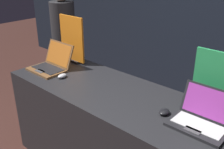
{
  "coord_description": "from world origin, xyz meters",
  "views": [
    {
      "loc": [
        1.32,
        -1.09,
        1.9
      ],
      "look_at": [
        0.01,
        0.37,
        1.04
      ],
      "focal_mm": 42.0,
      "sensor_mm": 36.0,
      "label": 1
    }
  ],
  "objects_px": {
    "laptop_back": "(202,118)",
    "mouse_back": "(164,112)",
    "laptop_front": "(51,64)",
    "promo_stand_front": "(72,41)",
    "promo_stand_back": "(219,85)",
    "person_bystander": "(65,47)",
    "mouse_front": "(62,76)"
  },
  "relations": [
    {
      "from": "laptop_front",
      "to": "mouse_back",
      "type": "distance_m",
      "value": 1.29
    },
    {
      "from": "person_bystander",
      "to": "mouse_front",
      "type": "bearing_deg",
      "value": -39.64
    },
    {
      "from": "mouse_front",
      "to": "promo_stand_back",
      "type": "distance_m",
      "value": 1.36
    },
    {
      "from": "laptop_front",
      "to": "mouse_front",
      "type": "height_order",
      "value": "laptop_front"
    },
    {
      "from": "laptop_front",
      "to": "promo_stand_back",
      "type": "bearing_deg",
      "value": 10.83
    },
    {
      "from": "mouse_front",
      "to": "laptop_back",
      "type": "xyz_separation_m",
      "value": [
        1.3,
        0.14,
        0.04
      ]
    },
    {
      "from": "laptop_back",
      "to": "promo_stand_back",
      "type": "distance_m",
      "value": 0.27
    },
    {
      "from": "laptop_front",
      "to": "laptop_back",
      "type": "distance_m",
      "value": 1.55
    },
    {
      "from": "mouse_front",
      "to": "person_bystander",
      "type": "height_order",
      "value": "person_bystander"
    },
    {
      "from": "promo_stand_front",
      "to": "laptop_back",
      "type": "xyz_separation_m",
      "value": [
        1.55,
        -0.21,
        -0.18
      ]
    },
    {
      "from": "laptop_back",
      "to": "mouse_back",
      "type": "distance_m",
      "value": 0.26
    },
    {
      "from": "laptop_back",
      "to": "mouse_back",
      "type": "relative_size",
      "value": 4.11
    },
    {
      "from": "laptop_front",
      "to": "promo_stand_front",
      "type": "bearing_deg",
      "value": 90.0
    },
    {
      "from": "mouse_back",
      "to": "laptop_front",
      "type": "bearing_deg",
      "value": -178.9
    },
    {
      "from": "promo_stand_back",
      "to": "person_bystander",
      "type": "bearing_deg",
      "value": 171.15
    },
    {
      "from": "promo_stand_back",
      "to": "person_bystander",
      "type": "height_order",
      "value": "person_bystander"
    },
    {
      "from": "mouse_back",
      "to": "person_bystander",
      "type": "relative_size",
      "value": 0.06
    },
    {
      "from": "laptop_back",
      "to": "person_bystander",
      "type": "xyz_separation_m",
      "value": [
        -2.13,
        0.55,
        -0.1
      ]
    },
    {
      "from": "mouse_back",
      "to": "person_bystander",
      "type": "distance_m",
      "value": 1.97
    },
    {
      "from": "laptop_back",
      "to": "person_bystander",
      "type": "height_order",
      "value": "person_bystander"
    },
    {
      "from": "mouse_front",
      "to": "laptop_front",
      "type": "bearing_deg",
      "value": 165.7
    },
    {
      "from": "promo_stand_back",
      "to": "promo_stand_front",
      "type": "bearing_deg",
      "value": -179.5
    },
    {
      "from": "laptop_front",
      "to": "promo_stand_front",
      "type": "xyz_separation_m",
      "value": [
        0.0,
        0.28,
        0.18
      ]
    },
    {
      "from": "person_bystander",
      "to": "laptop_back",
      "type": "bearing_deg",
      "value": -14.57
    },
    {
      "from": "mouse_front",
      "to": "mouse_back",
      "type": "relative_size",
      "value": 1.04
    },
    {
      "from": "promo_stand_front",
      "to": "person_bystander",
      "type": "distance_m",
      "value": 0.73
    },
    {
      "from": "laptop_back",
      "to": "promo_stand_back",
      "type": "xyz_separation_m",
      "value": [
        0.0,
        0.22,
        0.16
      ]
    },
    {
      "from": "laptop_front",
      "to": "laptop_back",
      "type": "height_order",
      "value": "laptop_front"
    },
    {
      "from": "promo_stand_front",
      "to": "mouse_back",
      "type": "distance_m",
      "value": 1.34
    },
    {
      "from": "laptop_front",
      "to": "person_bystander",
      "type": "distance_m",
      "value": 0.86
    },
    {
      "from": "mouse_front",
      "to": "mouse_back",
      "type": "height_order",
      "value": "mouse_front"
    },
    {
      "from": "mouse_back",
      "to": "promo_stand_back",
      "type": "xyz_separation_m",
      "value": [
        0.25,
        0.27,
        0.2
      ]
    }
  ]
}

